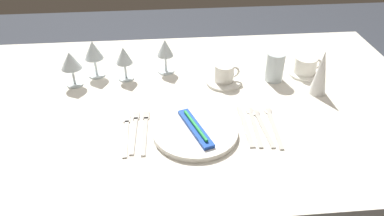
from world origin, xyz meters
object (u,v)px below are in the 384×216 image
Objects in this scene: fork_inner at (135,130)px; drink_tumbler at (275,68)px; wine_glass_right at (124,57)px; spoon_soup at (253,122)px; coffee_cup_right at (306,65)px; fork_outer at (145,130)px; coffee_cup_left at (225,73)px; napkin_folded at (321,73)px; toothbrush_package at (195,128)px; fork_salad at (126,133)px; dinner_plate at (195,132)px; spoon_tea at (272,122)px; wine_glass_left at (165,50)px; dinner_knife at (246,127)px; wine_glass_centre at (93,52)px; wine_glass_far at (71,62)px; spoon_dessert at (261,123)px.

drink_tumbler is (0.54, 0.28, 0.05)m from fork_inner.
wine_glass_right is 0.59m from drink_tumbler.
drink_tumbler is at bearing 62.38° from spoon_soup.
fork_outer is at bearing -153.65° from coffee_cup_right.
napkin_folded is (0.34, -0.10, 0.04)m from coffee_cup_left.
toothbrush_package is 0.21m from spoon_soup.
dinner_plate is at bearing -5.68° from fork_salad.
wine_glass_right reaches higher than spoon_tea.
spoon_tea is (0.06, -0.01, -0.00)m from spoon_soup.
fork_inner is 1.27× the size of napkin_folded.
fork_inner is at bearing 25.71° from fork_salad.
wine_glass_left reaches higher than fork_salad.
coffee_cup_left is at bearing 94.76° from dinner_knife.
napkin_folded is at bearing -39.09° from drink_tumbler.
drink_tumbler is at bearing 42.85° from toothbrush_package.
dinner_knife is 1.28× the size of napkin_folded.
wine_glass_right is at bearing -164.78° from wine_glass_left.
fork_outer is at bearing -7.47° from fork_inner.
fork_salad is 0.37m from wine_glass_right.
coffee_cup_left is (0.14, 0.31, 0.02)m from toothbrush_package.
coffee_cup_right is at bearing 6.23° from coffee_cup_left.
wine_glass_right is 1.19× the size of drink_tumbler.
fork_outer and dinner_knife have the same top height.
fork_outer is 2.06× the size of coffee_cup_right.
wine_glass_left reaches higher than coffee_cup_left.
wine_glass_centre reaches higher than fork_inner.
fork_salad is (-0.22, 0.02, -0.02)m from toothbrush_package.
fork_outer is 0.99× the size of spoon_tea.
coffee_cup_right is 0.78× the size of wine_glass_left.
wine_glass_far is at bearing 154.61° from spoon_soup.
coffee_cup_right reaches higher than spoon_dessert.
dinner_knife is 0.30m from coffee_cup_left.
toothbrush_package is 0.20m from fork_inner.
toothbrush_package is 0.56m from wine_glass_centre.
spoon_soup is (0.40, 0.01, 0.00)m from fork_inner.
spoon_tea is 0.30m from coffee_cup_left.
toothbrush_package is 0.92× the size of spoon_tea.
coffee_cup_right is 0.92m from wine_glass_far.
drink_tumbler reaches higher than toothbrush_package.
drink_tumbler is at bearing -167.66° from coffee_cup_right.
wine_glass_left is 0.17m from wine_glass_right.
dinner_plate is at bearing -49.11° from wine_glass_centre.
coffee_cup_left reaches higher than spoon_tea.
coffee_cup_right is 0.57m from wine_glass_left.
fork_inner is 0.37m from dinner_knife.
spoon_dessert is at bearing -32.89° from wine_glass_centre.
spoon_tea is 1.32× the size of napkin_folded.
napkin_folded is at bearing 23.32° from dinner_plate.
dinner_plate is 1.30× the size of toothbrush_package.
spoon_soup is at bearing -150.07° from napkin_folded.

